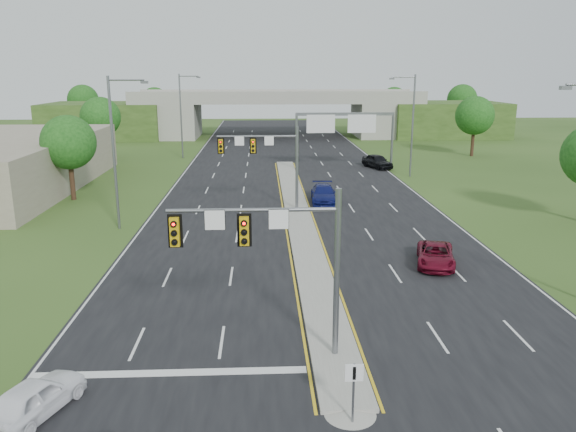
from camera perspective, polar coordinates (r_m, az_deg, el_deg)
The scene contains 24 objects.
ground at distance 23.64m, azimuth 4.79°, elevation -14.06°, with size 240.00×240.00×0.00m, color #2E491A.
road at distance 56.79m, azimuth 0.27°, elevation 3.02°, with size 24.00×160.00×0.02m, color black.
median at distance 45.08m, azimuth 1.06°, elevation 0.11°, with size 2.00×54.00×0.16m, color gray.
median_nose at distance 20.20m, azimuth 6.32°, elevation -19.20°, with size 2.00×2.00×0.16m, color gray.
lane_markings at distance 50.81m, azimuth -0.05°, elevation 1.67°, with size 23.72×160.00×0.01m.
signal_mast_near at distance 21.54m, azimuth -0.92°, elevation -3.22°, with size 6.62×0.60×7.00m.
signal_mast_far at distance 45.98m, azimuth -1.91°, elevation 6.27°, with size 6.62×0.60×7.00m.
keep_right_sign at distance 19.00m, azimuth 6.70°, elevation -16.51°, with size 0.60×0.13×2.20m.
sign_gantry at distance 66.47m, azimuth 5.66°, elevation 9.18°, with size 11.58×0.44×6.67m.
overpass at distance 100.92m, azimuth -1.07°, elevation 10.06°, with size 80.00×14.00×8.10m.
lightpole_l_mid at distance 42.22m, azimuth -17.08°, elevation 6.80°, with size 2.85×0.25×11.00m.
lightpole_l_far at distance 76.47m, azimuth -10.69°, elevation 10.33°, with size 2.85×0.25×11.00m.
lightpole_r_far at distance 62.92m, azimuth 12.39°, elevation 9.42°, with size 2.85×0.25×11.00m.
tree_l_near at distance 53.75m, azimuth -21.41°, elevation 6.96°, with size 4.80×4.80×7.60m.
tree_l_mid at distance 78.69m, azimuth -18.52°, elevation 9.52°, with size 5.20×5.20×8.12m.
tree_r_mid at distance 81.12m, azimuth 18.44°, elevation 9.65°, with size 5.20×5.20×8.12m.
tree_back_a at distance 119.97m, azimuth -20.10°, elevation 11.00°, with size 6.00×6.00×8.85m.
tree_back_b at distance 116.66m, azimuth -13.38°, elevation 11.24°, with size 5.60×5.60×8.32m.
tree_back_c at distance 117.84m, azimuth 10.71°, elevation 11.40°, with size 5.60×5.60×8.32m.
tree_back_d at distance 121.78m, azimuth 17.27°, elevation 11.26°, with size 6.00×6.00×8.85m.
car_white at distance 21.51m, azimuth -24.33°, elevation -16.44°, with size 1.55×3.84×1.31m, color white.
car_far_a at distance 34.69m, azimuth 14.77°, elevation -3.85°, with size 2.11×4.58×1.27m, color #5F091B.
car_far_b at distance 49.74m, azimuth 3.63°, elevation 2.25°, with size 2.13×5.25×1.52m, color #0E1455.
car_far_c at distance 68.57m, azimuth 9.06°, elevation 5.52°, with size 1.93×4.80×1.64m, color black.
Camera 1 is at (-2.88, -20.58, 11.26)m, focal length 35.00 mm.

